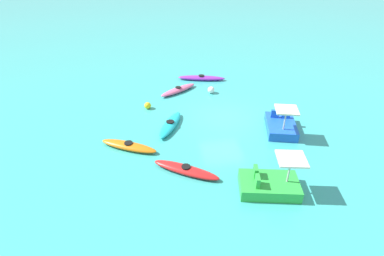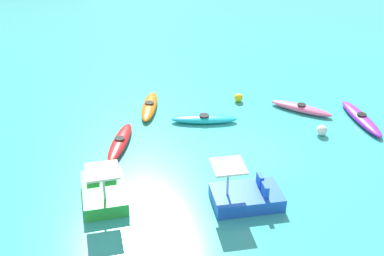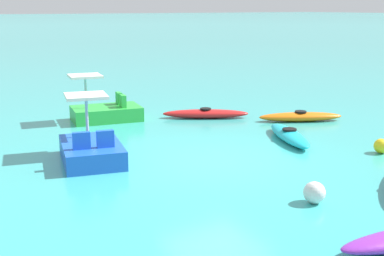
{
  "view_description": "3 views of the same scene",
  "coord_description": "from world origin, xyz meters",
  "px_view_note": "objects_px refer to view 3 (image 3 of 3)",
  "views": [
    {
      "loc": [
        -15.34,
        4.04,
        8.82
      ],
      "look_at": [
        -1.87,
        2.13,
        0.58
      ],
      "focal_mm": 28.74,
      "sensor_mm": 36.0,
      "label": 1
    },
    {
      "loc": [
        -9.46,
        -14.98,
        11.14
      ],
      "look_at": [
        -1.54,
        2.5,
        0.25
      ],
      "focal_mm": 47.72,
      "sensor_mm": 36.0,
      "label": 2
    },
    {
      "loc": [
        10.58,
        -7.44,
        3.99
      ],
      "look_at": [
        -1.46,
        0.16,
        0.6
      ],
      "focal_mm": 47.72,
      "sensor_mm": 36.0,
      "label": 3
    }
  ],
  "objects_px": {
    "kayak_cyan": "(289,135)",
    "buoy_yellow": "(381,146)",
    "pedal_boat_blue": "(91,149)",
    "kayak_red": "(206,114)",
    "buoy_white": "(314,193)",
    "pedal_boat_green": "(106,111)",
    "kayak_orange": "(300,117)"
  },
  "relations": [
    {
      "from": "kayak_cyan",
      "to": "buoy_yellow",
      "type": "distance_m",
      "value": 2.71
    },
    {
      "from": "kayak_cyan",
      "to": "pedal_boat_blue",
      "type": "distance_m",
      "value": 6.05
    },
    {
      "from": "kayak_red",
      "to": "buoy_white",
      "type": "height_order",
      "value": "buoy_white"
    },
    {
      "from": "kayak_cyan",
      "to": "pedal_boat_blue",
      "type": "xyz_separation_m",
      "value": [
        -1.21,
        -5.92,
        0.17
      ]
    },
    {
      "from": "kayak_red",
      "to": "kayak_cyan",
      "type": "distance_m",
      "value": 4.08
    },
    {
      "from": "pedal_boat_green",
      "to": "pedal_boat_blue",
      "type": "distance_m",
      "value": 5.0
    },
    {
      "from": "kayak_red",
      "to": "buoy_yellow",
      "type": "distance_m",
      "value": 6.68
    },
    {
      "from": "kayak_red",
      "to": "buoy_white",
      "type": "relative_size",
      "value": 6.49
    },
    {
      "from": "pedal_boat_blue",
      "to": "buoy_yellow",
      "type": "relative_size",
      "value": 6.51
    },
    {
      "from": "kayak_orange",
      "to": "kayak_cyan",
      "type": "height_order",
      "value": "same"
    },
    {
      "from": "kayak_cyan",
      "to": "buoy_white",
      "type": "relative_size",
      "value": 6.43
    },
    {
      "from": "kayak_cyan",
      "to": "pedal_boat_blue",
      "type": "relative_size",
      "value": 1.11
    },
    {
      "from": "kayak_orange",
      "to": "pedal_boat_blue",
      "type": "height_order",
      "value": "pedal_boat_blue"
    },
    {
      "from": "kayak_cyan",
      "to": "pedal_boat_green",
      "type": "xyz_separation_m",
      "value": [
        -5.66,
        -3.63,
        0.17
      ]
    },
    {
      "from": "buoy_white",
      "to": "buoy_yellow",
      "type": "height_order",
      "value": "buoy_white"
    },
    {
      "from": "kayak_orange",
      "to": "pedal_boat_green",
      "type": "height_order",
      "value": "pedal_boat_green"
    },
    {
      "from": "kayak_orange",
      "to": "pedal_boat_green",
      "type": "relative_size",
      "value": 1.12
    },
    {
      "from": "kayak_orange",
      "to": "kayak_cyan",
      "type": "xyz_separation_m",
      "value": [
        1.8,
        -2.21,
        0.0
      ]
    },
    {
      "from": "buoy_yellow",
      "to": "buoy_white",
      "type": "bearing_deg",
      "value": -68.54
    },
    {
      "from": "kayak_red",
      "to": "kayak_cyan",
      "type": "bearing_deg",
      "value": 5.23
    },
    {
      "from": "buoy_white",
      "to": "kayak_cyan",
      "type": "bearing_deg",
      "value": 142.89
    },
    {
      "from": "pedal_boat_blue",
      "to": "kayak_orange",
      "type": "bearing_deg",
      "value": 94.16
    },
    {
      "from": "kayak_orange",
      "to": "kayak_cyan",
      "type": "bearing_deg",
      "value": -50.78
    },
    {
      "from": "pedal_boat_blue",
      "to": "buoy_yellow",
      "type": "height_order",
      "value": "pedal_boat_blue"
    },
    {
      "from": "kayak_red",
      "to": "buoy_yellow",
      "type": "relative_size",
      "value": 7.29
    },
    {
      "from": "kayak_orange",
      "to": "buoy_yellow",
      "type": "distance_m",
      "value": 4.35
    },
    {
      "from": "pedal_boat_blue",
      "to": "buoy_yellow",
      "type": "xyz_separation_m",
      "value": [
        3.64,
        7.13,
        -0.13
      ]
    },
    {
      "from": "pedal_boat_green",
      "to": "buoy_white",
      "type": "distance_m",
      "value": 9.8
    },
    {
      "from": "pedal_boat_green",
      "to": "pedal_boat_blue",
      "type": "xyz_separation_m",
      "value": [
        4.45,
        -2.29,
        0.0
      ]
    },
    {
      "from": "kayak_red",
      "to": "buoy_white",
      "type": "bearing_deg",
      "value": -18.56
    },
    {
      "from": "pedal_boat_green",
      "to": "buoy_white",
      "type": "height_order",
      "value": "pedal_boat_green"
    },
    {
      "from": "pedal_boat_green",
      "to": "buoy_white",
      "type": "relative_size",
      "value": 5.71
    }
  ]
}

